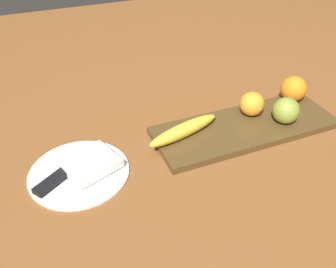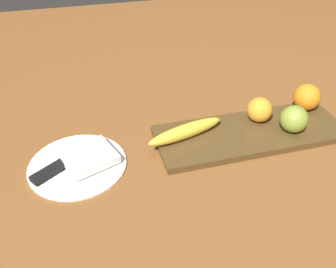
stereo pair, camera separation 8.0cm
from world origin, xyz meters
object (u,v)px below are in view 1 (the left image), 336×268
at_px(fruit_tray, 244,127).
at_px(banana, 184,130).
at_px(orange_near_banana, 252,104).
at_px(folded_napkin, 91,164).
at_px(apple, 286,111).
at_px(knife, 59,176).
at_px(dinner_plate, 79,172).
at_px(orange_near_apple, 294,89).

distance_m(fruit_tray, banana, 0.16).
relative_size(orange_near_banana, folded_napkin, 0.58).
height_order(apple, banana, apple).
bearing_deg(knife, banana, -29.13).
relative_size(fruit_tray, dinner_plate, 2.15).
xyz_separation_m(fruit_tray, orange_near_apple, (0.18, 0.05, 0.04)).
bearing_deg(banana, apple, 155.96).
bearing_deg(knife, dinner_plate, -20.96).
relative_size(fruit_tray, apple, 6.99).
bearing_deg(folded_napkin, fruit_tray, -0.00).
bearing_deg(banana, fruit_tray, 159.33).
bearing_deg(knife, folded_napkin, -26.00).
xyz_separation_m(banana, orange_near_apple, (0.34, 0.04, 0.02)).
xyz_separation_m(orange_near_apple, dinner_plate, (-0.60, -0.05, -0.05)).
xyz_separation_m(fruit_tray, banana, (-0.16, 0.02, 0.03)).
height_order(apple, dinner_plate, apple).
height_order(apple, folded_napkin, apple).
relative_size(banana, knife, 1.23).
xyz_separation_m(apple, knife, (-0.55, 0.02, -0.04)).
xyz_separation_m(orange_near_banana, dinner_plate, (-0.45, -0.04, -0.04)).
bearing_deg(apple, knife, 178.42).
height_order(orange_near_banana, knife, orange_near_banana).
relative_size(orange_near_banana, dinner_plate, 0.29).
xyz_separation_m(orange_near_apple, folded_napkin, (-0.57, -0.05, -0.03)).
relative_size(fruit_tray, orange_near_banana, 7.40).
height_order(orange_near_banana, dinner_plate, orange_near_banana).
xyz_separation_m(apple, folded_napkin, (-0.48, 0.03, -0.03)).
bearing_deg(orange_near_banana, folded_napkin, -175.22).
bearing_deg(dinner_plate, folded_napkin, 0.00).
xyz_separation_m(dinner_plate, knife, (-0.04, -0.01, 0.01)).
bearing_deg(folded_napkin, apple, -2.96).
xyz_separation_m(fruit_tray, apple, (0.10, -0.03, 0.04)).
relative_size(apple, banana, 0.34).
height_order(fruit_tray, banana, banana).
bearing_deg(folded_napkin, banana, 3.99).
xyz_separation_m(orange_near_banana, knife, (-0.50, -0.05, -0.03)).
distance_m(banana, folded_napkin, 0.23).
relative_size(orange_near_banana, knife, 0.39).
relative_size(orange_near_apple, knife, 0.43).
bearing_deg(apple, orange_near_apple, 42.84).
distance_m(orange_near_apple, orange_near_banana, 0.15).
bearing_deg(dinner_plate, orange_near_apple, 5.18).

